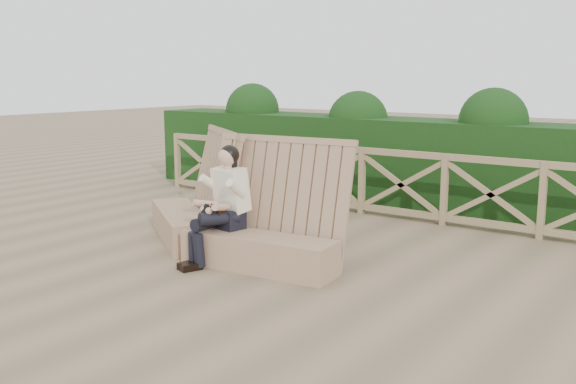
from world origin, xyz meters
The scene contains 5 objects.
ground centered at (0.00, 0.00, 0.00)m, with size 60.00×60.00×0.00m, color brown.
bench centered at (-0.98, 0.38, 0.39)m, with size 3.62×1.73×1.55m.
woman centered at (-0.67, 0.05, 0.75)m, with size 0.48×0.93×1.44m.
guardrail centered at (0.00, 3.50, 0.55)m, with size 10.10×0.09×1.10m.
hedge centered at (0.00, 4.70, 0.75)m, with size 12.00×1.20×1.50m, color black.
Camera 1 is at (4.44, -5.60, 2.26)m, focal length 40.00 mm.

